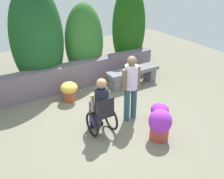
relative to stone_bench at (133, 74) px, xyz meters
The scene contains 9 objects.
ground_plane 2.26m from the stone_bench, 140.27° to the right, with size 13.58×13.58×0.00m, color #706C5A.
stone_retaining_wall 1.88m from the stone_bench, 156.17° to the left, with size 5.70×0.38×0.77m, color slate.
hedge_backdrop 2.29m from the stone_bench, 142.71° to the left, with size 6.06×1.05×3.02m.
stone_bench is the anchor object (origin of this frame).
person_in_wheelchair 2.63m from the stone_bench, 141.42° to the right, with size 0.53×0.66×1.33m.
person_standing_companion 2.03m from the stone_bench, 127.65° to the right, with size 0.49×0.30×1.61m.
flower_pot_purple_near 2.74m from the stone_bench, 113.61° to the right, with size 0.50×0.50×0.71m.
flower_pot_terracotta_by_wall 2.08m from the stone_bench, behind, with size 0.46×0.46×0.54m.
flower_pot_red_accent 2.04m from the stone_bench, 107.28° to the right, with size 0.44×0.44×0.42m.
Camera 1 is at (-2.66, -4.48, 3.52)m, focal length 41.69 mm.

